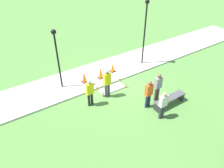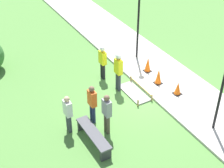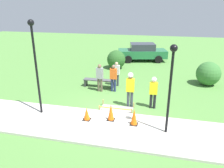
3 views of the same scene
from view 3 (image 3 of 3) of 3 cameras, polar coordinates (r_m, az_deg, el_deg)
name	(u,v)px [view 3 (image 3 of 3)]	position (r m, az deg, el deg)	size (l,w,h in m)	color
ground_plane	(111,113)	(10.84, -0.28, -7.58)	(60.00, 60.00, 0.00)	#51843D
sidewalk	(103,127)	(9.63, -2.27, -11.06)	(28.00, 2.81, 0.10)	#BCB7AD
wet_concrete_patch	(117,109)	(11.17, 1.25, -6.50)	(1.69, 0.75, 0.31)	gray
traffic_cone_near_patch	(87,114)	(9.98, -6.64, -7.73)	(0.34, 0.34, 0.60)	black
traffic_cone_far_patch	(111,112)	(9.87, -0.29, -7.43)	(0.34, 0.34, 0.75)	black
traffic_cone_sidewalk_edge	(134,117)	(9.56, 5.78, -8.55)	(0.34, 0.34, 0.74)	black
park_bench	(99,82)	(14.10, -3.46, 0.63)	(1.98, 0.44, 0.51)	#2D2D33
worker_supervisor	(153,90)	(11.14, 10.78, -1.57)	(0.40, 0.24, 1.68)	black
worker_assistant	(130,87)	(11.07, 4.80, -0.67)	(0.40, 0.27, 1.87)	#383D47
bystander_in_orange_shirt	(113,77)	(13.16, 0.37, 1.91)	(0.40, 0.22, 1.67)	navy
bystander_in_gray_shirt	(116,73)	(14.13, 1.18, 3.00)	(0.40, 0.22, 1.60)	#383D47
bystander_in_white_shirt	(100,76)	(13.18, -3.22, 2.04)	(0.40, 0.23, 1.71)	brown
lamppost_near	(171,77)	(8.46, 15.18, 1.86)	(0.28, 0.28, 3.59)	black
lamppost_far	(35,55)	(10.31, -19.53, 7.04)	(0.28, 0.28, 4.35)	black
parked_car_green	(142,52)	(21.06, 7.91, 8.30)	(4.77, 2.82, 1.65)	#236B3D
shrub_rounded_near	(208,74)	(15.65, 23.87, 2.50)	(1.56, 1.56, 1.56)	#387033
shrub_rounded_mid	(116,60)	(18.22, 1.11, 6.42)	(1.53, 1.53, 1.53)	#285623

